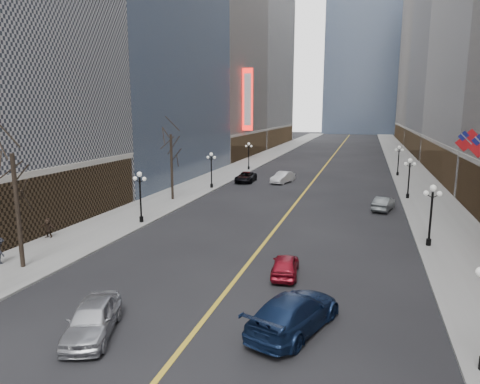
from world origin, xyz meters
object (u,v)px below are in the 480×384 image
Objects in this scene: car_sb_mid at (285,265)px; car_nb_far at (246,177)px; car_nb_mid at (283,177)px; car_sb_far at (384,204)px; streetlamp_west_2 at (211,166)px; streetlamp_east_3 at (399,157)px; car_nb_near at (92,319)px; streetlamp_west_1 at (140,192)px; streetlamp_west_3 at (249,153)px; streetlamp_east_1 at (431,209)px; car_sb_near at (294,312)px; streetlamp_east_2 at (409,174)px.

car_nb_far is at bearing -76.09° from car_sb_mid.
car_nb_mid reaches higher than car_sb_far.
streetlamp_east_3 is at bearing 37.33° from streetlamp_west_2.
streetlamp_west_1 is at bearing 93.40° from car_nb_near.
car_sb_mid is (14.50, -44.38, -2.24)m from streetlamp_west_3.
streetlamp_west_1 is 18.00m from streetlamp_west_2.
streetlamp_east_1 is 1.07× the size of car_sb_far.
streetlamp_west_2 is (-23.60, 18.00, 0.00)m from streetlamp_east_1.
car_sb_mid is at bearing -101.59° from streetlamp_east_3.
streetlamp_east_1 is 12.57m from car_sb_mid.
streetlamp_east_3 is 0.76× the size of car_sb_near.
car_sb_far is (20.80, 11.53, -2.21)m from streetlamp_west_1.
car_nb_mid is at bearing 6.26° from car_nb_far.
streetlamp_west_1 is at bearing -90.00° from streetlamp_west_3.
streetlamp_east_3 is at bearing -82.09° from car_sb_far.
car_nb_far is 41.22m from car_sb_near.
streetlamp_west_2 and streetlamp_west_3 have the same top height.
streetlamp_west_2 reaches higher than car_sb_near.
car_nb_far is 22.05m from car_sb_far.
streetlamp_east_1 reaches higher than car_sb_near.
streetlamp_east_2 is 0.76× the size of car_sb_near.
streetlamp_west_1 is at bearing -98.52° from car_nb_far.
car_sb_far is at bearing -113.38° from car_sb_mid.
streetlamp_west_2 reaches higher than car_sb_far.
streetlamp_east_3 reaches higher than car_sb_mid.
car_sb_far reaches higher than car_sb_mid.
streetlamp_east_2 and streetlamp_west_3 have the same top height.
car_nb_far is at bearing -52.02° from car_sb_near.
streetlamp_east_1 is at bearing -97.78° from car_sb_near.
streetlamp_east_2 is 7.39m from car_sb_far.
car_nb_near is at bearing -114.14° from streetlamp_east_2.
car_nb_near is at bearing -82.00° from streetlamp_west_3.
car_nb_far is 34.67m from car_sb_mid.
streetlamp_east_1 and streetlamp_west_1 have the same top height.
streetlamp_east_3 is 1.07× the size of car_sb_far.
streetlamp_east_2 is 1.16× the size of car_sb_mid.
streetlamp_west_1 and streetlamp_west_2 have the same top height.
streetlamp_west_1 reaches higher than car_sb_mid.
streetlamp_east_1 and streetlamp_east_2 have the same top height.
streetlamp_east_1 is 29.68m from streetlamp_west_2.
car_sb_near is at bearing -72.41° from streetlamp_west_3.
streetlamp_west_3 reaches higher than car_nb_near.
streetlamp_west_2 is 1.16× the size of car_sb_mid.
streetlamp_east_3 reaches higher than car_nb_mid.
streetlamp_east_2 is 0.97× the size of car_nb_near.
car_nb_far is (2.80, 24.26, -2.19)m from streetlamp_west_1.
streetlamp_west_1 is 21.93m from car_sb_near.
streetlamp_east_3 and streetlamp_west_3 have the same top height.
streetlamp_east_2 is 29.68m from streetlamp_west_3.
car_sb_far is at bearing 103.65° from streetlamp_east_1.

